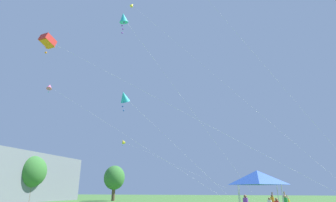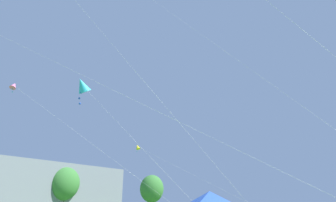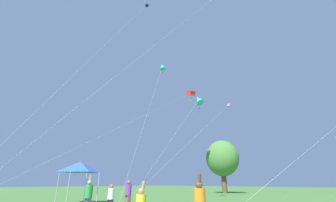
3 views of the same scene
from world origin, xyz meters
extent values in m
cylinder|color=brown|center=(-11.23, 34.03, 1.65)|extent=(0.87, 0.87, 3.30)
ellipsoid|color=#477A38|center=(-11.23, 34.03, 5.82)|extent=(5.91, 5.32, 6.21)
cylinder|color=#B7B7BC|center=(-9.66, 6.17, 1.26)|extent=(0.05, 0.05, 2.52)
cylinder|color=#B7B7BC|center=(-7.14, 6.17, 1.26)|extent=(0.05, 0.05, 2.52)
cylinder|color=#B7B7BC|center=(-9.66, 8.70, 1.26)|extent=(0.05, 0.05, 2.52)
cylinder|color=#B7B7BC|center=(-7.14, 8.70, 1.26)|extent=(0.05, 0.05, 2.52)
pyramid|color=blue|center=(-8.40, 7.44, 2.98)|extent=(2.81, 2.81, 0.91)
cylinder|color=white|center=(-0.68, 6.32, 1.04)|extent=(0.37, 0.37, 0.61)
sphere|color=#896042|center=(-0.68, 6.32, 1.45)|extent=(0.23, 0.23, 0.23)
cylinder|color=orange|center=(6.75, 5.48, 1.14)|extent=(0.40, 0.40, 0.66)
sphere|color=brown|center=(6.75, 5.48, 1.58)|extent=(0.25, 0.25, 0.25)
cylinder|color=brown|center=(6.80, 5.45, 1.68)|extent=(0.26, 0.23, 0.58)
cylinder|color=red|center=(-2.78, 5.92, 1.06)|extent=(0.38, 0.38, 0.62)
sphere|color=#896042|center=(-2.78, 5.92, 1.48)|extent=(0.23, 0.23, 0.23)
cube|color=brown|center=(-1.98, 8.39, 0.43)|extent=(0.41, 0.22, 0.85)
cylinder|color=purple|center=(-1.98, 8.39, 1.21)|extent=(0.43, 0.43, 0.71)
sphere|color=#896042|center=(-1.98, 8.39, 1.68)|extent=(0.27, 0.27, 0.27)
sphere|color=tan|center=(5.39, 4.00, 1.37)|extent=(0.22, 0.22, 0.22)
cylinder|color=tan|center=(5.43, 4.03, 1.46)|extent=(0.23, 0.20, 0.51)
cylinder|color=#288E3D|center=(-0.90, 5.03, 1.20)|extent=(0.43, 0.43, 0.70)
sphere|color=tan|center=(-0.90, 5.03, 1.67)|extent=(0.27, 0.27, 0.27)
cylinder|color=tan|center=(-0.89, 5.03, 1.77)|extent=(0.17, 0.13, 0.60)
cylinder|color=silver|center=(9.14, 16.02, 4.84)|extent=(4.38, 21.64, 9.69)
cylinder|color=silver|center=(-7.55, 11.80, 7.69)|extent=(5.08, 25.99, 15.38)
cube|color=red|center=(-10.08, 24.79, 15.38)|extent=(1.48, 1.24, 1.04)
cube|color=orange|center=(-10.08, 24.79, 15.03)|extent=(1.24, 1.11, 0.44)
sphere|color=orange|center=(-10.09, 24.78, 14.61)|extent=(0.19, 0.19, 0.19)
sphere|color=orange|center=(-10.14, 24.73, 14.08)|extent=(0.19, 0.19, 0.19)
cylinder|color=silver|center=(-3.11, 13.78, 5.66)|extent=(2.33, 11.42, 11.31)
cone|color=#2DBCD1|center=(-4.27, 19.49, 11.31)|extent=(1.48, 1.14, 1.53)
sphere|color=blue|center=(-4.35, 19.45, 10.68)|extent=(0.16, 0.16, 0.16)
sphere|color=blue|center=(-4.35, 19.57, 10.24)|extent=(0.16, 0.16, 0.16)
sphere|color=blue|center=(-4.34, 19.44, 9.80)|extent=(0.16, 0.16, 0.16)
cylinder|color=silver|center=(-3.67, 17.94, 6.50)|extent=(3.25, 20.29, 13.00)
cone|color=pink|center=(-5.30, 28.08, 12.99)|extent=(0.97, 0.92, 0.81)
sphere|color=#2DBCD1|center=(-5.37, 28.10, 12.62)|extent=(0.09, 0.09, 0.09)
sphere|color=#2DBCD1|center=(-5.28, 28.15, 12.37)|extent=(0.09, 0.09, 0.09)
cylinder|color=silver|center=(-0.74, 10.93, 14.65)|extent=(8.00, 23.59, 29.31)
cylinder|color=silver|center=(-4.65, 12.06, 8.58)|extent=(8.86, 11.23, 17.16)
cone|color=#2DBCD1|center=(-9.07, 17.67, 17.16)|extent=(1.27, 1.11, 1.14)
sphere|color=purple|center=(-9.05, 17.60, 16.64)|extent=(0.13, 0.13, 0.13)
sphere|color=purple|center=(-9.15, 17.72, 16.27)|extent=(0.13, 0.13, 0.13)
sphere|color=purple|center=(-9.14, 17.62, 15.91)|extent=(0.13, 0.13, 0.13)
sphere|color=purple|center=(-9.10, 17.70, 15.55)|extent=(0.13, 0.13, 0.13)
cylinder|color=silver|center=(-6.41, 6.06, 12.30)|extent=(2.52, 14.78, 24.60)
cone|color=black|center=(-7.66, 13.44, 24.60)|extent=(0.67, 0.52, 0.71)
sphere|color=#2DBCD1|center=(-7.72, 13.46, 24.29)|extent=(0.08, 0.08, 0.08)
sphere|color=#2DBCD1|center=(-7.63, 13.49, 24.08)|extent=(0.08, 0.08, 0.08)
sphere|color=#2DBCD1|center=(-7.64, 13.44, 23.86)|extent=(0.08, 0.08, 0.08)
sphere|color=#2DBCD1|center=(-7.62, 13.48, 23.65)|extent=(0.08, 0.08, 0.08)
camera|label=1|loc=(-27.40, 8.17, 2.17)|focal=28.00mm
camera|label=2|loc=(-16.02, 3.91, 3.26)|focal=28.00mm
camera|label=3|loc=(12.11, -1.01, 1.64)|focal=24.00mm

